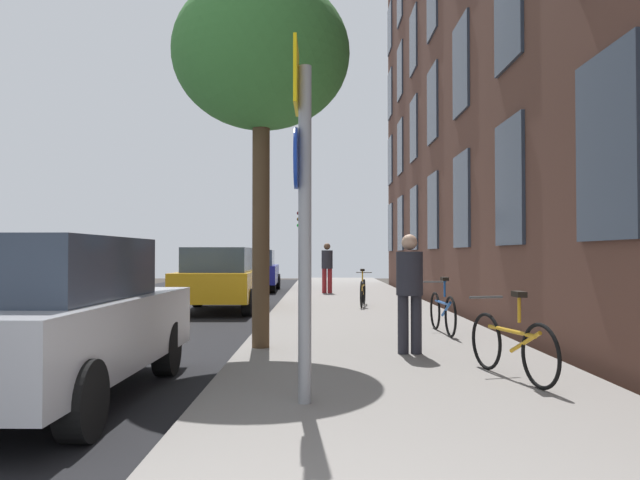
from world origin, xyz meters
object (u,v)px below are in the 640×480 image
car_1 (220,279)px  sign_post (302,196)px  pedestrian_1 (327,265)px  bicycle_2 (363,292)px  bicycle_0 (512,344)px  bicycle_1 (443,311)px  pedestrian_0 (410,285)px  car_0 (46,318)px  traffic_light (303,233)px  tree_near (261,57)px  car_2 (255,270)px

car_1 → sign_post: bearing=-76.7°
pedestrian_1 → car_1: 6.30m
sign_post → bicycle_2: bearing=83.0°
bicycle_0 → pedestrian_1: bearing=97.1°
bicycle_0 → bicycle_1: (0.02, 3.81, 0.00)m
pedestrian_1 → pedestrian_0: bearing=-85.7°
bicycle_2 → pedestrian_1: pedestrian_1 is taller
sign_post → pedestrian_1: sign_post is taller
bicycle_0 → car_0: (-4.75, -0.62, 0.35)m
sign_post → traffic_light: size_ratio=0.99×
traffic_light → bicycle_2: (1.84, -10.11, -1.88)m
traffic_light → car_1: size_ratio=0.83×
pedestrian_0 → car_0: (-3.90, -2.30, -0.20)m
tree_near → car_0: 4.88m
sign_post → bicycle_1: 5.57m
tree_near → bicycle_0: tree_near is taller
bicycle_0 → bicycle_2: bicycle_2 is taller
traffic_light → car_2: size_ratio=0.82×
bicycle_2 → car_1: (-3.66, -0.24, 0.34)m
traffic_light → car_2: bearing=-137.0°
traffic_light → bicycle_0: traffic_light is taller
sign_post → pedestrian_0: bearing=63.3°
traffic_light → car_2: traffic_light is taller
bicycle_1 → bicycle_2: bicycle_2 is taller
pedestrian_1 → car_2: size_ratio=0.43×
car_1 → car_2: (-0.03, 8.62, -0.00)m
bicycle_1 → car_1: (-4.63, 5.22, 0.35)m
tree_near → car_2: 15.90m
pedestrian_0 → sign_post: bearing=-116.7°
bicycle_2 → pedestrian_0: bearing=-89.2°
pedestrian_0 → car_0: bearing=-149.5°
traffic_light → tree_near: size_ratio=0.61×
car_0 → bicycle_2: bearing=69.0°
traffic_light → bicycle_0: size_ratio=1.93×
bicycle_2 → car_1: car_1 is taller
bicycle_0 → car_1: car_1 is taller
pedestrian_1 → car_1: bearing=-116.4°
tree_near → car_1: 7.83m
tree_near → pedestrian_0: tree_near is taller
bicycle_2 → car_0: 10.60m
bicycle_0 → car_2: 18.26m
pedestrian_0 → car_0: size_ratio=0.39×
tree_near → pedestrian_0: bearing=-15.1°
bicycle_2 → pedestrian_1: (-0.86, 5.40, 0.61)m
car_0 → car_2: bearing=89.7°
traffic_light → car_1: 10.62m
sign_post → car_0: size_ratio=0.79×
pedestrian_0 → car_2: pedestrian_0 is taller
sign_post → pedestrian_0: (1.38, 2.74, -0.95)m
bicycle_2 → car_0: bearing=-111.0°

